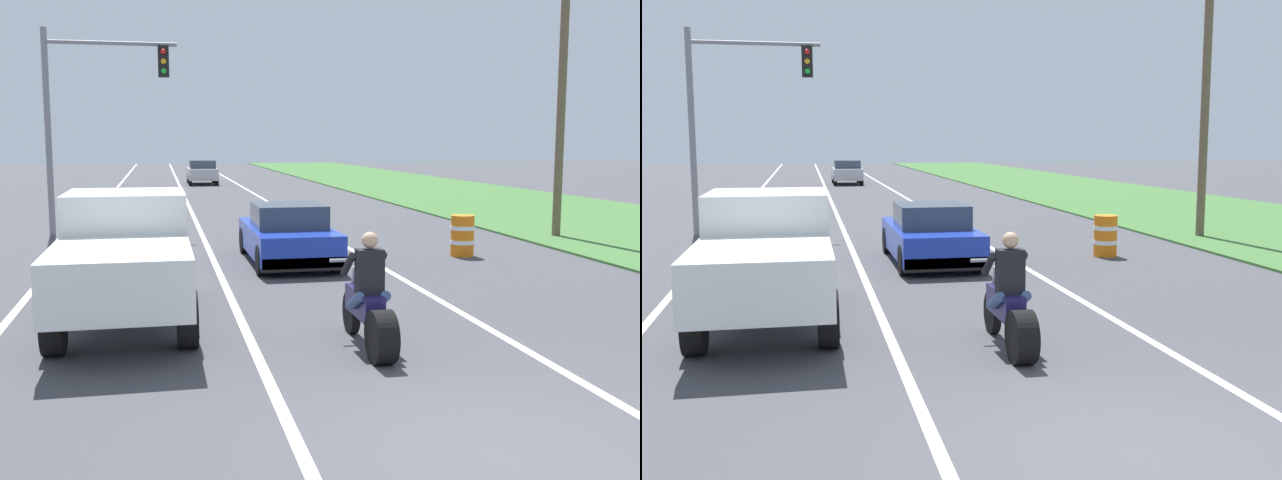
{
  "view_description": "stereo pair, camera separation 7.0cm",
  "coord_description": "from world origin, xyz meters",
  "views": [
    {
      "loc": [
        -3.0,
        -5.95,
        2.85
      ],
      "look_at": [
        -0.14,
        7.42,
        1.0
      ],
      "focal_mm": 42.26,
      "sensor_mm": 36.0,
      "label": 1
    },
    {
      "loc": [
        -2.93,
        -5.97,
        2.85
      ],
      "look_at": [
        -0.14,
        7.42,
        1.0
      ],
      "focal_mm": 42.26,
      "sensor_mm": 36.0,
      "label": 2
    }
  ],
  "objects": [
    {
      "name": "ground_plane",
      "position": [
        0.0,
        0.0,
        0.0
      ],
      "size": [
        160.0,
        160.0,
        0.0
      ],
      "primitive_type": "plane",
      "color": "#424247"
    },
    {
      "name": "lane_stripe_left_solid",
      "position": [
        -5.4,
        20.0,
        0.0
      ],
      "size": [
        0.14,
        120.0,
        0.01
      ],
      "primitive_type": "cube",
      "color": "white",
      "rests_on": "ground"
    },
    {
      "name": "lane_stripe_right_solid",
      "position": [
        1.8,
        20.0,
        0.0
      ],
      "size": [
        0.14,
        120.0,
        0.01
      ],
      "primitive_type": "cube",
      "color": "white",
      "rests_on": "ground"
    },
    {
      "name": "lane_stripe_centre_dashed",
      "position": [
        -1.8,
        20.0,
        0.0
      ],
      "size": [
        0.14,
        120.0,
        0.01
      ],
      "primitive_type": "cube",
      "color": "white",
      "rests_on": "ground"
    },
    {
      "name": "grass_verge_right",
      "position": [
        11.92,
        20.0,
        0.03
      ],
      "size": [
        10.0,
        120.0,
        0.06
      ],
      "primitive_type": "cube",
      "color": "#3D6B33",
      "rests_on": "ground"
    },
    {
      "name": "motorcycle_with_rider",
      "position": [
        -0.29,
        3.58,
        0.59
      ],
      "size": [
        0.7,
        2.21,
        1.62
      ],
      "color": "black",
      "rests_on": "ground"
    },
    {
      "name": "sports_car_blue",
      "position": [
        -0.14,
        11.0,
        0.63
      ],
      "size": [
        1.84,
        4.3,
        1.37
      ],
      "color": "#1E38B2",
      "rests_on": "ground"
    },
    {
      "name": "pickup_truck_left_lane_white",
      "position": [
        -3.55,
        5.85,
        1.11
      ],
      "size": [
        2.02,
        4.8,
        1.98
      ],
      "color": "silver",
      "rests_on": "ground"
    },
    {
      "name": "traffic_light_mast_near",
      "position": [
        -4.99,
        17.28,
        3.94
      ],
      "size": [
        3.83,
        0.34,
        6.0
      ],
      "color": "gray",
      "rests_on": "ground"
    },
    {
      "name": "utility_pole_roadside",
      "position": [
        8.21,
        13.78,
        4.09
      ],
      "size": [
        0.24,
        0.24,
        8.17
      ],
      "primitive_type": "cylinder",
      "color": "brown",
      "rests_on": "ground"
    },
    {
      "name": "construction_barrel_nearest",
      "position": [
        4.18,
        11.06,
        0.5
      ],
      "size": [
        0.58,
        0.58,
        1.0
      ],
      "color": "orange",
      "rests_on": "ground"
    },
    {
      "name": "distant_car_far_ahead",
      "position": [
        -0.36,
        41.67,
        0.77
      ],
      "size": [
        1.8,
        4.0,
        1.5
      ],
      "color": "#B2B2B7",
      "rests_on": "ground"
    }
  ]
}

